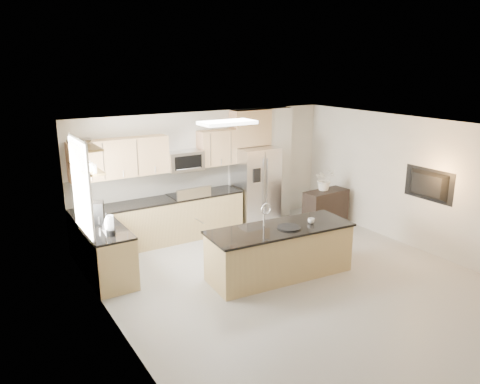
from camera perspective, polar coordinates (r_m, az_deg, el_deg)
floor at (r=8.13m, az=6.85°, el=-10.87°), size 6.50×6.50×0.00m
ceiling at (r=7.36m, az=7.51°, el=7.58°), size 6.00×6.50×0.02m
wall_back at (r=10.29m, az=-4.19°, el=2.57°), size 6.00×0.02×2.60m
wall_left at (r=6.31m, az=-14.78°, el=-6.39°), size 0.02×6.50×2.60m
wall_right at (r=9.75m, az=21.08°, el=0.83°), size 0.02×6.50×2.60m
back_counter at (r=9.74m, az=-9.63°, el=-3.42°), size 3.55×0.66×1.44m
left_counter at (r=8.36m, az=-16.05°, el=-7.17°), size 0.66×1.50×0.92m
range at (r=9.97m, az=-6.28°, el=-2.85°), size 0.76×0.64×1.14m
upper_cabinets at (r=9.51m, az=-10.78°, el=4.50°), size 3.50×0.33×0.75m
microwave at (r=9.78m, az=-6.80°, el=3.80°), size 0.76×0.40×0.40m
refrigerator at (r=10.59m, az=1.88°, el=0.70°), size 0.92×0.78×1.78m
partition_column at (r=11.10m, az=4.54°, el=3.53°), size 0.60×0.30×2.60m
window at (r=7.92m, az=-18.78°, el=0.43°), size 0.04×1.15×1.65m
shelf_lower at (r=7.98m, az=-18.25°, el=2.80°), size 0.30×1.20×0.04m
shelf_upper at (r=7.91m, az=-18.48°, el=5.41°), size 0.30×1.20×0.04m
ceiling_fixture at (r=8.45m, az=-1.55°, el=8.45°), size 1.00×0.50×0.06m
island at (r=8.18m, az=4.86°, el=-7.22°), size 2.61×1.10×1.31m
credenza at (r=10.72m, az=10.38°, el=-2.00°), size 1.07×0.51×0.84m
cup at (r=8.28m, az=8.66°, el=-3.48°), size 0.13×0.13×0.09m
platter at (r=8.00m, az=6.01°, el=-4.32°), size 0.49×0.49×0.02m
blender at (r=7.76m, az=-15.51°, el=-4.12°), size 0.15×0.15×0.34m
kettle at (r=8.13m, az=-15.92°, el=-3.49°), size 0.21×0.21×0.26m
coffee_maker at (r=8.35m, az=-16.95°, el=-2.56°), size 0.28×0.31×0.39m
bowl at (r=7.98m, az=-18.66°, el=5.96°), size 0.40×0.40×0.10m
flower_vase at (r=10.55m, az=10.30°, el=2.18°), size 0.73×0.65×0.74m
television at (r=9.56m, az=21.72°, el=0.79°), size 0.14×1.08×0.62m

